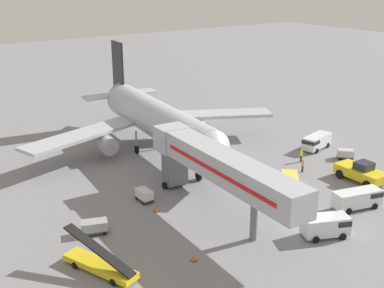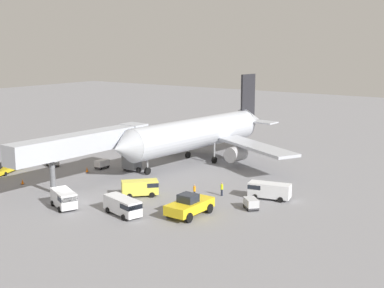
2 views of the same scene
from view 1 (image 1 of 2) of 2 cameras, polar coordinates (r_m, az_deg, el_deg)
The scene contains 16 objects.
ground_plane at distance 49.89m, azimuth 13.25°, elevation -9.99°, with size 300.00×300.00×0.00m, color gray.
airplane_at_gate at distance 68.32m, azimuth -4.18°, elevation 2.89°, with size 37.56×35.84×13.68m.
jet_bridge at distance 50.12m, azimuth 2.66°, elevation -2.38°, with size 4.31×22.89×7.23m.
pushback_tug at distance 62.71m, azimuth 18.96°, elevation -3.09°, with size 3.11×6.15×2.55m.
belt_loader_truck at distance 43.33m, azimuth -10.58°, elevation -13.46°, with size 4.19×7.37×3.38m.
service_van_near_center at distance 57.40m, azimuth 11.22°, elevation -4.49°, with size 4.46×4.61×2.03m.
service_van_mid_center at distance 49.27m, azimuth 15.30°, elevation -9.00°, with size 4.81×3.54×2.08m.
service_van_outer_left at distance 55.82m, azimuth 18.66°, elevation -5.91°, with size 5.64×3.15×2.01m.
service_van_far_center at distance 72.17m, azimuth 14.15°, elevation 0.30°, with size 5.46×3.00×2.03m.
baggage_cart_outer_right at distance 54.81m, azimuth -5.53°, elevation -5.85°, with size 1.28×2.13×1.36m.
baggage_cart_far_right at distance 69.64m, azimuth 17.28°, elevation -1.08°, with size 2.39×2.34×1.31m.
baggage_cart_mid_right at distance 49.16m, azimuth -11.22°, elevation -9.32°, with size 2.85×2.16×1.30m.
ground_crew_worker_foreground at distance 63.69m, azimuth 12.67°, elevation -2.43°, with size 0.38×0.38×1.67m.
ground_crew_worker_midground at distance 66.99m, azimuth 12.51°, elevation -1.27°, with size 0.35×0.35×1.76m.
safety_cone_alpha at distance 52.59m, azimuth -4.11°, elevation -7.40°, with size 0.51×0.51×0.77m.
safety_cone_bravo at distance 44.28m, azimuth 0.20°, elevation -12.95°, with size 0.47×0.47×0.72m.
Camera 1 is at (-33.50, -28.08, 24.05)m, focal length 46.19 mm.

